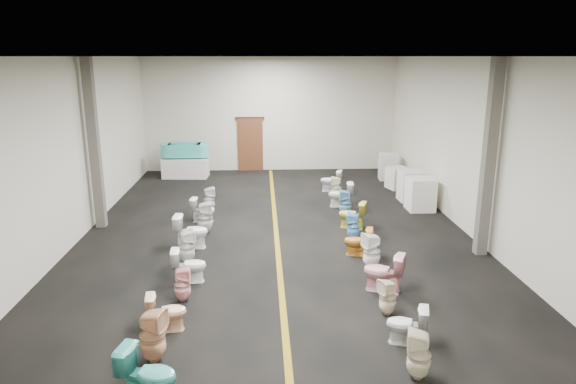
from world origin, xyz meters
name	(u,v)px	position (x,y,z in m)	size (l,w,h in m)	color
floor	(276,235)	(0.00, 0.00, 0.00)	(16.00, 16.00, 0.00)	black
ceiling	(275,56)	(0.00, 0.00, 4.50)	(16.00, 16.00, 0.00)	black
wall_back	(270,115)	(0.00, 8.00, 2.25)	(10.00, 10.00, 0.00)	beige
wall_front	(300,294)	(0.00, -8.00, 2.25)	(10.00, 10.00, 0.00)	beige
wall_left	(71,152)	(-5.00, 0.00, 2.25)	(16.00, 16.00, 0.00)	beige
wall_right	(473,148)	(5.00, 0.00, 2.25)	(16.00, 16.00, 0.00)	beige
aisle_stripe	(276,235)	(0.00, 0.00, 0.00)	(0.12, 15.60, 0.01)	#7C6312
back_door	(250,145)	(-0.80, 7.94, 1.05)	(1.00, 0.10, 2.10)	#562D19
door_frame	(250,118)	(-0.80, 7.95, 2.12)	(1.15, 0.08, 0.10)	#331C11
column_left	(94,145)	(-4.75, 1.00, 2.25)	(0.25, 0.25, 4.50)	#59544C
column_right	(489,160)	(4.75, -1.50, 2.25)	(0.25, 0.25, 4.50)	#59544C
display_table	(186,168)	(-3.27, 6.83, 0.37)	(1.68, 0.84, 0.75)	silver
bathtub	(185,150)	(-3.27, 6.83, 1.07)	(1.86, 0.67, 0.55)	#41BDB9
appliance_crate_a	(420,194)	(4.40, 2.07, 0.49)	(0.76, 0.76, 0.98)	white
appliance_crate_b	(411,186)	(4.40, 3.10, 0.49)	(0.71, 0.71, 0.98)	silver
appliance_crate_c	(398,178)	(4.40, 4.69, 0.37)	(0.66, 0.66, 0.75)	silver
appliance_crate_d	(388,167)	(4.40, 6.08, 0.48)	(0.67, 0.67, 0.96)	silver
toilet_left_0	(148,375)	(-1.90, -6.52, 0.40)	(0.44, 0.78, 0.79)	teal
toilet_left_1	(153,336)	(-2.03, -5.58, 0.43)	(0.39, 0.40, 0.86)	#E3AC81
toilet_left_2	(167,312)	(-1.99, -4.66, 0.33)	(0.37, 0.66, 0.67)	#FBC39B
toilet_left_3	(182,284)	(-1.88, -3.60, 0.34)	(0.31, 0.32, 0.69)	#F4ABAE
toilet_left_4	(189,265)	(-1.88, -2.72, 0.36)	(0.40, 0.70, 0.71)	white
toilet_left_5	(187,247)	(-2.05, -1.75, 0.39)	(0.35, 0.36, 0.78)	white
toilet_left_6	(191,231)	(-2.08, -0.75, 0.41)	(0.46, 0.80, 0.82)	white
toilet_left_7	(204,218)	(-1.87, 0.25, 0.43)	(0.39, 0.40, 0.86)	silver
toilet_left_8	(203,210)	(-2.02, 1.26, 0.34)	(0.38, 0.67, 0.68)	white
toilet_left_9	(209,200)	(-1.94, 2.19, 0.38)	(0.34, 0.35, 0.76)	silver
toilet_right_0	(419,355)	(1.85, -6.22, 0.38)	(0.34, 0.35, 0.76)	beige
toilet_right_1	(407,325)	(1.94, -5.29, 0.33)	(0.37, 0.65, 0.66)	silver
toilet_right_2	(388,297)	(1.86, -4.32, 0.34)	(0.30, 0.31, 0.68)	#F6E7C7
toilet_right_3	(383,272)	(2.00, -3.37, 0.40)	(0.45, 0.79, 0.80)	pink
toilet_right_4	(372,251)	(2.00, -2.30, 0.42)	(0.38, 0.38, 0.83)	white
toilet_right_5	(358,242)	(1.86, -1.46, 0.33)	(0.37, 0.65, 0.67)	orange
toilet_right_6	(353,227)	(1.93, -0.42, 0.35)	(0.31, 0.32, 0.70)	#73BBF1
toilet_right_7	(352,215)	(2.06, 0.49, 0.37)	(0.42, 0.73, 0.75)	#CDC250
toilet_right_8	(346,203)	(2.06, 1.59, 0.39)	(0.35, 0.36, 0.78)	#69AECD
toilet_right_9	(341,194)	(2.06, 2.54, 0.39)	(0.43, 0.76, 0.77)	white
toilet_right_10	(337,188)	(2.05, 3.40, 0.37)	(0.34, 0.34, 0.75)	#F0E9C8
toilet_right_11	(331,181)	(2.01, 4.40, 0.37)	(0.42, 0.73, 0.75)	silver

